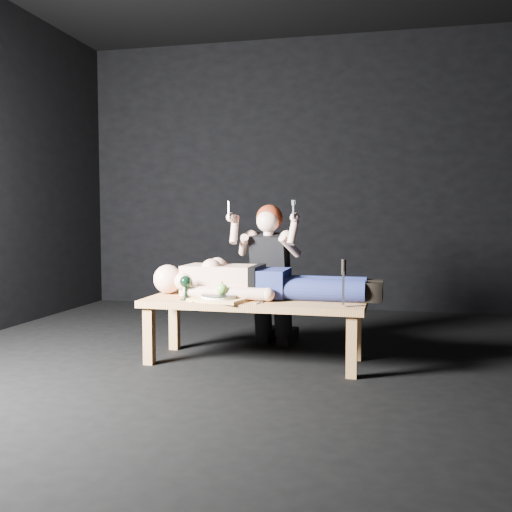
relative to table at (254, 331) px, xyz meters
name	(u,v)px	position (x,y,z in m)	size (l,w,h in m)	color
ground	(254,362)	(0.00, -0.01, -0.23)	(5.00, 5.00, 0.00)	black
back_wall	(304,174)	(0.00, 2.49, 1.27)	(5.00, 5.00, 0.00)	black
table	(254,331)	(0.00, 0.00, 0.00)	(1.55, 0.58, 0.45)	tan
lying_man	(265,278)	(0.05, 0.10, 0.36)	(1.62, 0.49, 0.28)	#E5B097
kneeling_woman	(273,274)	(0.03, 0.53, 0.35)	(0.61, 0.69, 1.15)	black
serving_tray	(219,299)	(-0.22, -0.14, 0.24)	(0.37, 0.26, 0.02)	tan
plate	(219,296)	(-0.22, -0.14, 0.26)	(0.24, 0.24, 0.02)	white
apple	(222,289)	(-0.20, -0.13, 0.31)	(0.08, 0.08, 0.08)	#57A32F
goblet	(186,288)	(-0.46, -0.14, 0.31)	(0.08, 0.08, 0.17)	black
fork_flat	(194,300)	(-0.39, -0.17, 0.23)	(0.01, 0.16, 0.01)	#B2B2B7
knife_flat	(260,302)	(0.08, -0.16, 0.23)	(0.01, 0.16, 0.01)	#B2B2B7
spoon_flat	(260,301)	(0.06, -0.11, 0.23)	(0.01, 0.16, 0.01)	#B2B2B7
carving_knife	(343,283)	(0.63, -0.21, 0.38)	(0.04, 0.04, 0.31)	#B2B2B7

